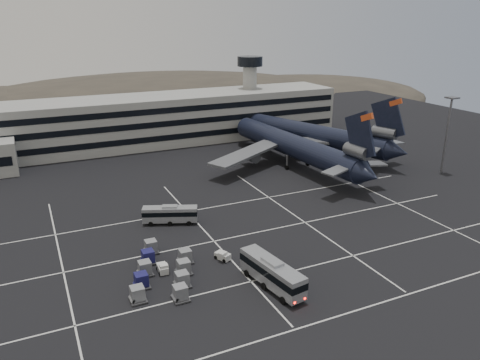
# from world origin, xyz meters

# --- Properties ---
(ground) EXTENTS (260.00, 260.00, 0.00)m
(ground) POSITION_xyz_m (0.00, 0.00, 0.00)
(ground) COLOR black
(ground) RESTS_ON ground
(lane_markings) EXTENTS (90.00, 55.62, 0.01)m
(lane_markings) POSITION_xyz_m (0.95, 0.72, 0.01)
(lane_markings) COLOR silver
(lane_markings) RESTS_ON ground
(terminal) EXTENTS (125.00, 26.00, 24.00)m
(terminal) POSITION_xyz_m (-2.95, 71.14, 6.93)
(terminal) COLOR gray
(terminal) RESTS_ON ground
(hills) EXTENTS (352.00, 180.00, 44.00)m
(hills) POSITION_xyz_m (17.99, 170.00, -12.07)
(hills) COLOR #38332B
(hills) RESTS_ON ground
(lightpole_right) EXTENTS (2.40, 2.40, 18.28)m
(lightpole_right) POSITION_xyz_m (58.00, 15.00, 11.82)
(lightpole_right) COLOR slate
(lightpole_right) RESTS_ON ground
(trijet_main) EXTENTS (47.34, 57.68, 18.08)m
(trijet_main) POSITION_xyz_m (28.13, 34.50, 5.25)
(trijet_main) COLOR black
(trijet_main) RESTS_ON ground
(trijet_far) EXTENTS (27.61, 55.86, 18.08)m
(trijet_far) POSITION_xyz_m (39.17, 43.53, 5.43)
(trijet_far) COLOR black
(trijet_far) RESTS_ON ground
(bus_near) EXTENTS (4.55, 12.16, 4.20)m
(bus_near) POSITION_xyz_m (-3.95, -12.40, 2.29)
(bus_near) COLOR gray
(bus_near) RESTS_ON ground
(bus_far) EXTENTS (10.01, 5.88, 3.49)m
(bus_far) POSITION_xyz_m (-10.49, 14.10, 1.91)
(bus_far) COLOR gray
(bus_far) RESTS_ON ground
(tug_a) EXTENTS (1.58, 2.50, 1.55)m
(tug_a) POSITION_xyz_m (-16.68, -2.24, 0.69)
(tug_a) COLOR silver
(tug_a) RESTS_ON ground
(tug_b) EXTENTS (2.33, 2.78, 1.55)m
(tug_b) POSITION_xyz_m (-7.09, -2.46, 0.69)
(tug_b) COLOR silver
(tug_b) RESTS_ON ground
(uld_cluster) EXTENTS (12.00, 17.79, 2.09)m
(uld_cluster) POSITION_xyz_m (-17.13, -3.30, 1.02)
(uld_cluster) COLOR #2D2D30
(uld_cluster) RESTS_ON ground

